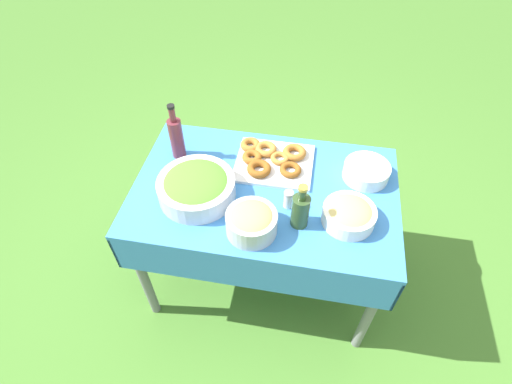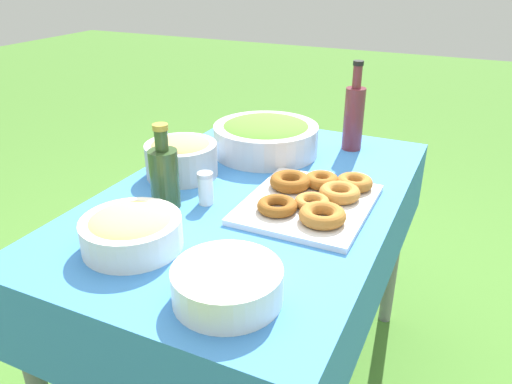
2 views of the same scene
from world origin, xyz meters
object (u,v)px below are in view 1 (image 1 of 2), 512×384
Objects in this scene: salad_bowl at (196,186)px; wine_bottle at (176,137)px; plate_stack at (366,171)px; bread_bowl at (251,221)px; olive_oil_bottle at (300,210)px; pasta_bowl at (349,214)px; donut_platter at (272,160)px.

wine_bottle reaches higher than salad_bowl.
bread_bowl is at bearing -139.22° from plate_stack.
olive_oil_bottle reaches higher than bread_bowl.
olive_oil_bottle is 0.74m from wine_bottle.
pasta_bowl is at bearing 13.35° from olive_oil_bottle.
olive_oil_bottle is 1.06× the size of bread_bowl.
olive_oil_bottle is (-0.29, -0.35, 0.06)m from plate_stack.
olive_oil_bottle is at bearing -130.13° from plate_stack.
salad_bowl reaches higher than donut_platter.
bread_bowl is (0.29, -0.16, 0.00)m from salad_bowl.
olive_oil_bottle is (-0.21, -0.05, 0.04)m from pasta_bowl.
pasta_bowl is 0.92m from wine_bottle.
salad_bowl is 0.82m from plate_stack.
wine_bottle reaches higher than pasta_bowl.
pasta_bowl reaches higher than plate_stack.
olive_oil_bottle reaches higher than salad_bowl.
bread_bowl is (-0.20, -0.08, -0.03)m from olive_oil_bottle.
salad_bowl is at bearing 151.32° from bread_bowl.
pasta_bowl is 1.06× the size of bread_bowl.
plate_stack is at bearing 40.78° from bread_bowl.
donut_platter is at bearing 2.95° from wine_bottle.
bread_bowl reaches higher than salad_bowl.
salad_bowl is 0.31m from wine_bottle.
olive_oil_bottle reaches higher than plate_stack.
salad_bowl is 1.53× the size of olive_oil_bottle.
plate_stack is 0.65m from bread_bowl.
salad_bowl reaches higher than plate_stack.
salad_bowl is at bearing -137.70° from donut_platter.
donut_platter is 0.41m from olive_oil_bottle.
donut_platter is 1.30× the size of wine_bottle.
donut_platter is at bearing 115.81° from olive_oil_bottle.
salad_bowl reaches higher than pasta_bowl.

